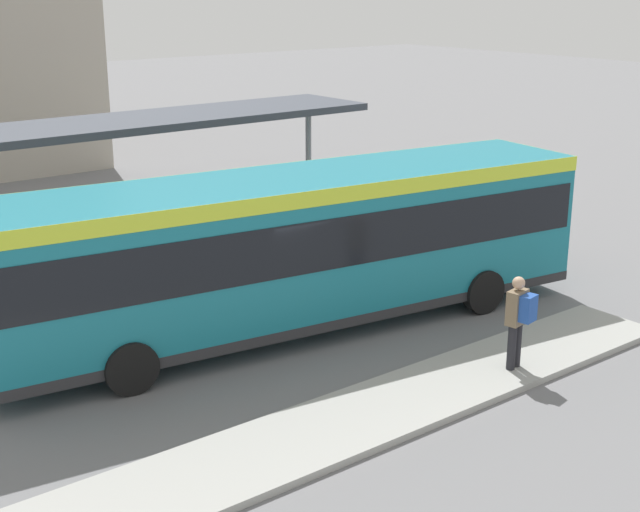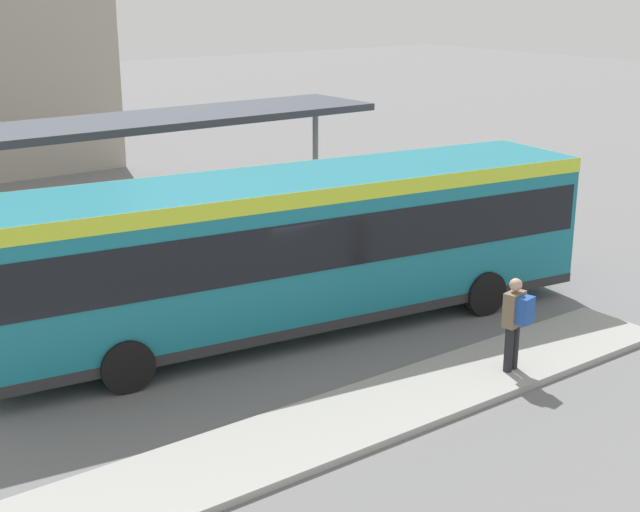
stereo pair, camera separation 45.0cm
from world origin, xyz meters
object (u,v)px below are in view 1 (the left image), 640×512
Objects in this scene: bicycle_blue at (479,215)px; potted_planter_near_shelter at (246,245)px; city_bus at (296,241)px; pedestrian_waiting at (519,317)px; bicycle_white at (452,212)px; bicycle_green at (494,224)px.

potted_planter_near_shelter reaches higher than bicycle_blue.
city_bus reaches higher than potted_planter_near_shelter.
pedestrian_waiting reaches higher than bicycle_white.
potted_planter_near_shelter is (-7.05, -0.05, 0.30)m from bicycle_white.
bicycle_green is 7.20m from potted_planter_near_shelter.
bicycle_white is (6.54, 7.81, -0.72)m from pedestrian_waiting.
pedestrian_waiting is at bearing -86.30° from potted_planter_near_shelter.
bicycle_blue is (6.78, 7.02, -0.71)m from pedestrian_waiting.
bicycle_white reaches higher than bicycle_green.
pedestrian_waiting is 0.96× the size of bicycle_blue.
pedestrian_waiting is at bearing -39.79° from bicycle_green.
potted_planter_near_shelter is at bearing -95.80° from bicycle_green.
city_bus is 7.15× the size of bicycle_blue.
city_bus is 9.10m from bicycle_blue.
bicycle_blue is at bearing 168.39° from bicycle_green.
potted_planter_near_shelter is (-0.50, 7.76, -0.42)m from pedestrian_waiting.
bicycle_white is 7.05m from potted_planter_near_shelter.
bicycle_blue reaches higher than bicycle_white.
bicycle_green is 1.26× the size of potted_planter_near_shelter.
city_bus is 7.82× the size of bicycle_green.
city_bus reaches higher than pedestrian_waiting.
pedestrian_waiting is (1.72, -4.14, -0.73)m from city_bus.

